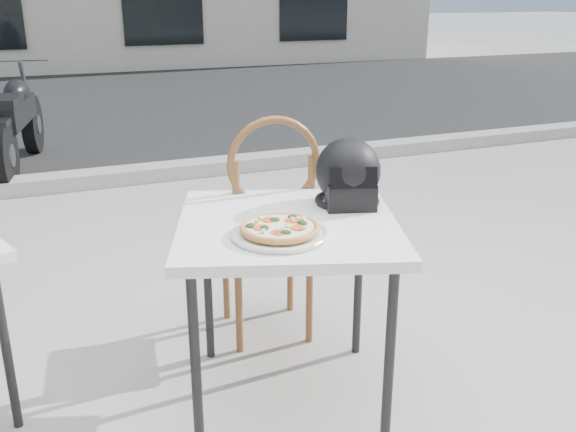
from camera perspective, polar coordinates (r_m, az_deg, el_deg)
name	(u,v)px	position (r m, az deg, el deg)	size (l,w,h in m)	color
ground	(324,343)	(2.98, 3.20, -11.20)	(80.00, 80.00, 0.00)	#A09D98
street_asphalt	(109,105)	(9.50, -15.65, 9.45)	(30.00, 8.00, 0.00)	black
curb	(173,170)	(5.62, -10.17, 4.01)	(30.00, 0.25, 0.12)	#9A9890
cafe_table_main	(288,238)	(2.31, -0.02, -2.00)	(0.99, 0.99, 0.74)	white
plate	(280,234)	(2.14, -0.72, -1.58)	(0.43, 0.43, 0.02)	silver
pizza	(280,228)	(2.13, -0.73, -1.03)	(0.34, 0.34, 0.03)	#C58A48
helmet	(348,175)	(2.45, 5.38, 3.62)	(0.31, 0.32, 0.26)	black
cafe_chair_main	(269,218)	(2.78, -1.68, -0.20)	(0.45, 0.45, 1.05)	brown
motorcycle	(18,124)	(6.19, -22.88, 7.54)	(0.57, 1.86, 0.93)	black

